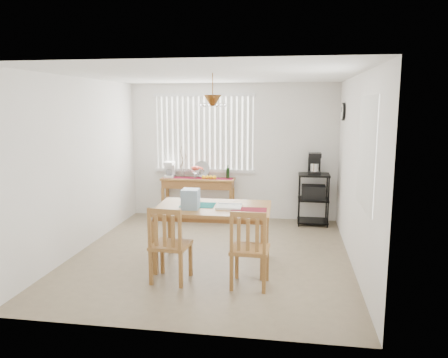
% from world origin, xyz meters
% --- Properties ---
extents(ground, '(4.00, 4.50, 0.01)m').
position_xyz_m(ground, '(0.00, 0.00, -0.01)').
color(ground, gray).
extents(room_shell, '(4.20, 4.70, 2.70)m').
position_xyz_m(room_shell, '(0.00, 0.02, 1.69)').
color(room_shell, white).
rests_on(room_shell, ground).
extents(sideboard, '(1.42, 0.40, 0.80)m').
position_xyz_m(sideboard, '(-0.63, 2.03, 0.60)').
color(sideboard, '#A06D36').
rests_on(sideboard, ground).
extents(sideboard_items, '(1.34, 0.33, 0.61)m').
position_xyz_m(sideboard_items, '(-0.85, 2.04, 0.92)').
color(sideboard_items, maroon).
rests_on(sideboard_items, sideboard).
extents(wire_cart, '(0.56, 0.45, 0.95)m').
position_xyz_m(wire_cart, '(1.55, 1.94, 0.57)').
color(wire_cart, black).
rests_on(wire_cart, ground).
extents(cart_items, '(0.22, 0.27, 0.39)m').
position_xyz_m(cart_items, '(1.55, 1.95, 1.13)').
color(cart_items, black).
rests_on(cart_items, wire_cart).
extents(dining_table, '(1.57, 1.03, 0.83)m').
position_xyz_m(dining_table, '(0.10, -0.40, 0.73)').
color(dining_table, '#A06D36').
rests_on(dining_table, ground).
extents(table_items, '(1.20, 0.55, 0.27)m').
position_xyz_m(table_items, '(-0.05, -0.53, 0.93)').
color(table_items, '#136F6C').
rests_on(table_items, dining_table).
extents(chair_left, '(0.48, 0.48, 0.98)m').
position_xyz_m(chair_left, '(-0.33, -1.05, 0.48)').
color(chair_left, '#A06D36').
rests_on(chair_left, ground).
extents(chair_right, '(0.47, 0.47, 0.98)m').
position_xyz_m(chair_right, '(0.67, -1.07, 0.48)').
color(chair_right, '#A06D36').
rests_on(chair_right, ground).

